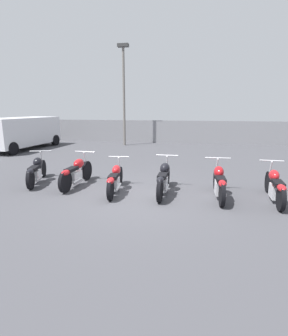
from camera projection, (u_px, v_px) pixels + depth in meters
ground_plane at (139, 195)px, 7.55m from camera, size 60.00×60.00×0.00m
fence_back at (174, 132)px, 18.64m from camera, size 40.00×0.04×1.61m
light_pole_left at (124, 86)px, 17.01m from camera, size 0.70×0.35×6.43m
motorcycle_slot_0 at (37, 171)px, 8.73m from camera, size 0.95×2.08×0.99m
motorcycle_slot_1 at (76, 173)px, 8.37m from camera, size 0.69×2.15×1.03m
motorcycle_slot_2 at (115, 179)px, 7.76m from camera, size 0.65×2.12×0.96m
motorcycle_slot_3 at (164, 179)px, 7.62m from camera, size 0.69×2.23×1.03m
motorcycle_slot_4 at (219, 182)px, 7.28m from camera, size 0.74×2.12×1.02m
motorcycle_slot_5 at (275, 186)px, 6.99m from camera, size 0.65×2.15×0.99m
parked_van at (22, 132)px, 15.95m from camera, size 2.39×5.31×1.91m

